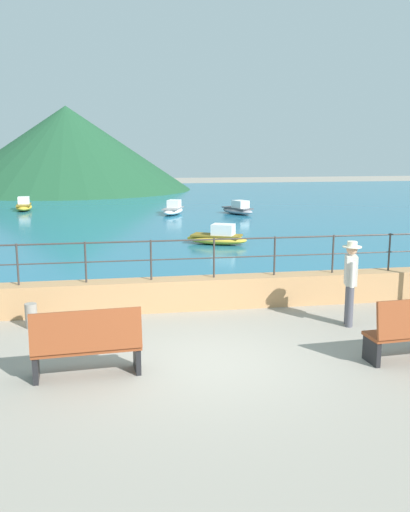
{
  "coord_description": "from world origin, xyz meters",
  "views": [
    {
      "loc": [
        -1.53,
        -8.69,
        3.56
      ],
      "look_at": [
        0.59,
        3.7,
        1.1
      ],
      "focal_mm": 38.51,
      "sensor_mm": 36.0,
      "label": 1
    }
  ],
  "objects_px": {
    "bench_main": "(87,344)",
    "boat_1": "(218,237)",
    "boat_4": "(173,209)",
    "bollard": "(31,316)",
    "person_walking": "(350,279)",
    "boat_3": "(24,206)",
    "boat_2": "(238,209)"
  },
  "relations": [
    {
      "from": "person_walking",
      "to": "boat_1",
      "type": "distance_m",
      "value": 9.76
    },
    {
      "from": "boat_3",
      "to": "bollard",
      "type": "bearing_deg",
      "value": -81.38
    },
    {
      "from": "person_walking",
      "to": "bench_main",
      "type": "bearing_deg",
      "value": -161.12
    },
    {
      "from": "bench_main",
      "to": "bollard",
      "type": "xyz_separation_m",
      "value": [
        -1.22,
        2.71,
        -0.31
      ]
    },
    {
      "from": "boat_2",
      "to": "boat_3",
      "type": "xyz_separation_m",
      "value": [
        -11.8,
        3.98,
        0.0
      ]
    },
    {
      "from": "boat_1",
      "to": "boat_4",
      "type": "height_order",
      "value": "same"
    },
    {
      "from": "person_walking",
      "to": "bollard",
      "type": "distance_m",
      "value": 6.5
    },
    {
      "from": "bollard",
      "to": "boat_4",
      "type": "distance_m",
      "value": 19.2
    },
    {
      "from": "boat_1",
      "to": "person_walking",
      "type": "bearing_deg",
      "value": -85.09
    },
    {
      "from": "boat_2",
      "to": "boat_3",
      "type": "bearing_deg",
      "value": 161.35
    },
    {
      "from": "boat_3",
      "to": "person_walking",
      "type": "bearing_deg",
      "value": -67.03
    },
    {
      "from": "bench_main",
      "to": "boat_2",
      "type": "distance_m",
      "value": 21.94
    },
    {
      "from": "bench_main",
      "to": "boat_1",
      "type": "relative_size",
      "value": 0.7
    },
    {
      "from": "bench_main",
      "to": "boat_1",
      "type": "bearing_deg",
      "value": 69.3
    },
    {
      "from": "person_walking",
      "to": "boat_3",
      "type": "xyz_separation_m",
      "value": [
        -9.72,
        22.93,
        -0.65
      ]
    },
    {
      "from": "person_walking",
      "to": "boat_1",
      "type": "relative_size",
      "value": 0.71
    },
    {
      "from": "bollard",
      "to": "boat_1",
      "type": "xyz_separation_m",
      "value": [
        5.55,
        8.77,
        0.08
      ]
    },
    {
      "from": "boat_1",
      "to": "boat_4",
      "type": "xyz_separation_m",
      "value": [
        -0.57,
        9.78,
        0.0
      ]
    },
    {
      "from": "bench_main",
      "to": "person_walking",
      "type": "xyz_separation_m",
      "value": [
        5.17,
        1.77,
        0.42
      ]
    },
    {
      "from": "boat_3",
      "to": "boat_4",
      "type": "distance_m",
      "value": 9.0
    },
    {
      "from": "bollard",
      "to": "boat_1",
      "type": "relative_size",
      "value": 0.2
    },
    {
      "from": "bollard",
      "to": "boat_2",
      "type": "height_order",
      "value": "boat_2"
    },
    {
      "from": "bench_main",
      "to": "boat_4",
      "type": "xyz_separation_m",
      "value": [
        3.76,
        21.25,
        -0.23
      ]
    },
    {
      "from": "person_walking",
      "to": "boat_2",
      "type": "bearing_deg",
      "value": 83.72
    },
    {
      "from": "boat_2",
      "to": "bollard",
      "type": "bearing_deg",
      "value": -115.2
    },
    {
      "from": "bench_main",
      "to": "boat_4",
      "type": "height_order",
      "value": "bench_main"
    },
    {
      "from": "boat_4",
      "to": "bollard",
      "type": "bearing_deg",
      "value": -105.04
    },
    {
      "from": "boat_2",
      "to": "person_walking",
      "type": "bearing_deg",
      "value": -96.28
    },
    {
      "from": "bollard",
      "to": "boat_4",
      "type": "relative_size",
      "value": 0.2
    },
    {
      "from": "boat_1",
      "to": "boat_4",
      "type": "distance_m",
      "value": 9.8
    },
    {
      "from": "person_walking",
      "to": "boat_4",
      "type": "xyz_separation_m",
      "value": [
        -1.4,
        19.48,
        -0.65
      ]
    },
    {
      "from": "boat_3",
      "to": "boat_1",
      "type": "bearing_deg",
      "value": -56.1
    }
  ]
}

